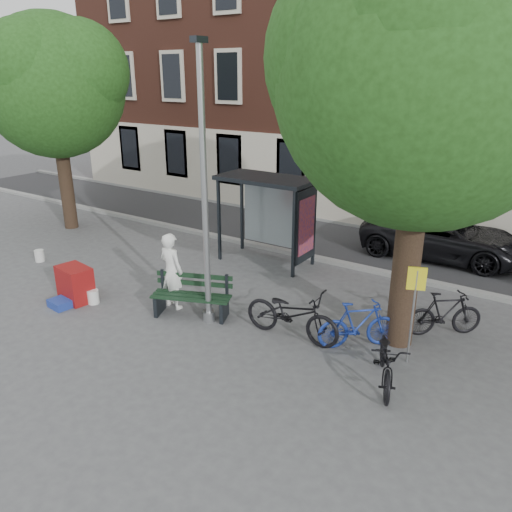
{
  "coord_description": "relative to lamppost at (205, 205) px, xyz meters",
  "views": [
    {
      "loc": [
        6.7,
        -8.05,
        5.45
      ],
      "look_at": [
        0.59,
        1.09,
        1.4
      ],
      "focal_mm": 35.0,
      "sensor_mm": 36.0,
      "label": 1
    }
  ],
  "objects": [
    {
      "name": "car_dark",
      "position": [
        3.34,
        7.4,
        -2.1
      ],
      "size": [
        5.02,
        2.54,
        1.36
      ],
      "primitive_type": "imported",
      "rotation": [
        0.0,
        0.0,
        1.63
      ],
      "color": "black",
      "rests_on": "ground"
    },
    {
      "name": "tree_left",
      "position": [
        -8.99,
        2.88,
        2.43
      ],
      "size": [
        5.18,
        4.86,
        7.4
      ],
      "color": "black",
      "rests_on": "ground"
    },
    {
      "name": "ground",
      "position": [
        0.0,
        0.0,
        -2.78
      ],
      "size": [
        90.0,
        90.0,
        0.0
      ],
      "primitive_type": "plane",
      "color": "#4C4C4F",
      "rests_on": "ground"
    },
    {
      "name": "curb_far",
      "position": [
        0.0,
        9.0,
        -2.72
      ],
      "size": [
        40.0,
        0.25,
        0.12
      ],
      "primitive_type": "cube",
      "color": "gray",
      "rests_on": "ground"
    },
    {
      "name": "bike_b",
      "position": [
        3.33,
        0.82,
        -2.26
      ],
      "size": [
        1.61,
        1.52,
        1.04
      ],
      "primitive_type": "imported",
      "rotation": [
        0.0,
        0.0,
        2.3
      ],
      "color": "navy",
      "rests_on": "ground"
    },
    {
      "name": "bus_shelter",
      "position": [
        -0.61,
        4.11,
        -0.87
      ],
      "size": [
        2.85,
        1.45,
        2.62
      ],
      "color": "#1E2328",
      "rests_on": "ground"
    },
    {
      "name": "painter",
      "position": [
        -1.2,
        0.1,
        -1.83
      ],
      "size": [
        0.73,
        0.51,
        1.9
      ],
      "primitive_type": "imported",
      "rotation": [
        0.0,
        0.0,
        3.05
      ],
      "color": "white",
      "rests_on": "ground"
    },
    {
      "name": "red_stand",
      "position": [
        -3.5,
        -0.99,
        -2.33
      ],
      "size": [
        0.99,
        0.74,
        0.9
      ],
      "primitive_type": "cube",
      "rotation": [
        0.0,
        0.0,
        -0.16
      ],
      "color": "maroon",
      "rests_on": "ground"
    },
    {
      "name": "bench",
      "position": [
        -0.52,
        0.03,
        -2.34
      ],
      "size": [
        1.95,
        1.25,
        0.96
      ],
      "rotation": [
        0.0,
        0.0,
        0.39
      ],
      "color": "#1E2328",
      "rests_on": "ground"
    },
    {
      "name": "curb_near",
      "position": [
        0.0,
        5.0,
        -2.72
      ],
      "size": [
        40.0,
        0.25,
        0.12
      ],
      "primitive_type": "cube",
      "color": "gray",
      "rests_on": "ground"
    },
    {
      "name": "bucket_b",
      "position": [
        -3.0,
        -0.88,
        -2.6
      ],
      "size": [
        0.32,
        0.32,
        0.36
      ],
      "primitive_type": "cylinder",
      "rotation": [
        0.0,
        0.0,
        -0.17
      ],
      "color": "white",
      "rests_on": "ground"
    },
    {
      "name": "road",
      "position": [
        0.0,
        7.0,
        -2.78
      ],
      "size": [
        40.0,
        4.0,
        0.01
      ],
      "primitive_type": "cube",
      "color": "#28282B",
      "rests_on": "ground"
    },
    {
      "name": "building_row",
      "position": [
        0.0,
        13.0,
        4.22
      ],
      "size": [
        30.0,
        8.0,
        14.0
      ],
      "primitive_type": "cube",
      "color": "brown",
      "rests_on": "ground"
    },
    {
      "name": "bucket_a",
      "position": [
        -6.78,
        0.17,
        -2.6
      ],
      "size": [
        0.35,
        0.35,
        0.36
      ],
      "primitive_type": "cylinder",
      "rotation": [
        0.0,
        0.0,
        0.32
      ],
      "color": "silver",
      "rests_on": "ground"
    },
    {
      "name": "bike_c",
      "position": [
        4.29,
        -0.13,
        -2.29
      ],
      "size": [
        1.35,
        1.97,
        0.98
      ],
      "primitive_type": "imported",
      "rotation": [
        0.0,
        0.0,
        0.41
      ],
      "color": "black",
      "rests_on": "ground"
    },
    {
      "name": "tree_right",
      "position": [
        4.01,
        1.38,
        2.83
      ],
      "size": [
        5.76,
        5.6,
        8.2
      ],
      "color": "black",
      "rests_on": "ground"
    },
    {
      "name": "notice_sign",
      "position": [
        4.41,
        0.82,
        -1.28
      ],
      "size": [
        0.34,
        0.16,
        2.04
      ],
      "rotation": [
        0.0,
        0.0,
        0.39
      ],
      "color": "#9EA0A3",
      "rests_on": "ground"
    },
    {
      "name": "blue_crate",
      "position": [
        -3.5,
        -1.5,
        -2.68
      ],
      "size": [
        0.59,
        0.46,
        0.2
      ],
      "primitive_type": "cube",
      "rotation": [
        0.0,
        0.0,
        -0.12
      ],
      "color": "#203795",
      "rests_on": "ground"
    },
    {
      "name": "bike_d",
      "position": [
        4.7,
        2.36,
        -2.27
      ],
      "size": [
        1.62,
        1.43,
        1.02
      ],
      "primitive_type": "imported",
      "rotation": [
        0.0,
        0.0,
        2.25
      ],
      "color": "black",
      "rests_on": "ground"
    },
    {
      "name": "bucket_c",
      "position": [
        -4.55,
        -0.31,
        -2.6
      ],
      "size": [
        0.35,
        0.35,
        0.36
      ],
      "primitive_type": "cylinder",
      "rotation": [
        0.0,
        0.0,
        0.3
      ],
      "color": "silver",
      "rests_on": "ground"
    },
    {
      "name": "lamppost",
      "position": [
        0.0,
        0.0,
        0.0
      ],
      "size": [
        0.28,
        0.35,
        6.11
      ],
      "color": "#9EA0A3",
      "rests_on": "ground"
    },
    {
      "name": "bike_a",
      "position": [
        2.0,
        0.37,
        -2.2
      ],
      "size": [
        2.24,
        0.84,
        1.16
      ],
      "primitive_type": "imported",
      "rotation": [
        0.0,
        0.0,
        1.6
      ],
      "color": "black",
      "rests_on": "ground"
    }
  ]
}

